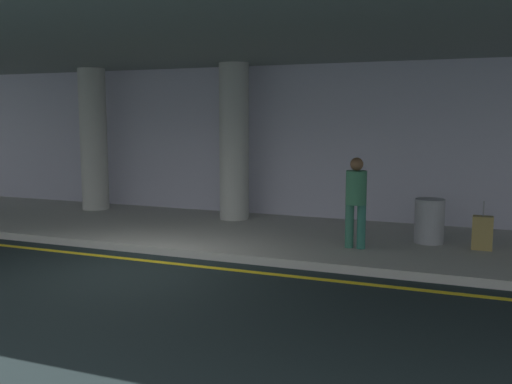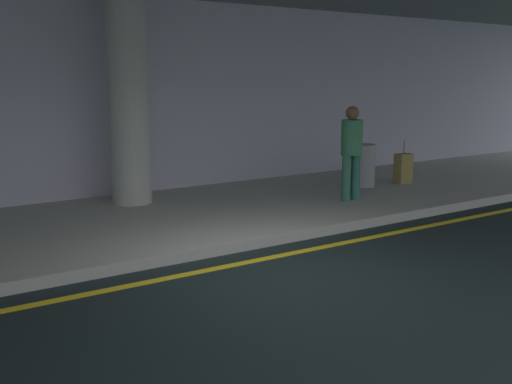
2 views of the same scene
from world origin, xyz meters
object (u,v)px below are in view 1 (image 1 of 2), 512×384
Objects in this scene: support_column_left_mid at (94,140)px; trash_bin_steel at (429,221)px; suitcase_upright_primary at (482,233)px; support_column_center at (234,142)px; traveler_with_luggage at (356,197)px.

trash_bin_steel is at bearing -6.82° from support_column_left_mid.
suitcase_upright_primary is 1.00m from trash_bin_steel.
support_column_left_mid is 4.00m from support_column_center.
suitcase_upright_primary is at bearing -14.96° from trash_bin_steel.
support_column_left_mid is at bearing -170.25° from suitcase_upright_primary.
support_column_left_mid is 4.29× the size of trash_bin_steel.
support_column_center is 2.17× the size of traveler_with_luggage.
support_column_center reaches higher than traveler_with_luggage.
traveler_with_luggage is (3.32, -2.01, -0.86)m from support_column_center.
support_column_center is 3.98m from traveler_with_luggage.
trash_bin_steel is (4.55, -1.02, -1.40)m from support_column_center.
support_column_center is (4.00, 0.00, 0.00)m from support_column_left_mid.
traveler_with_luggage is at bearing -31.16° from support_column_center.
support_column_center reaches higher than trash_bin_steel.
support_column_left_mid reaches higher than trash_bin_steel.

